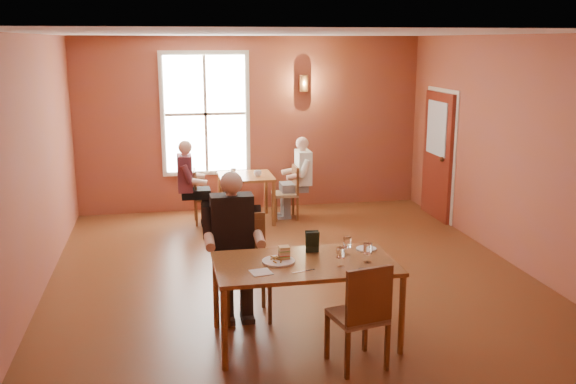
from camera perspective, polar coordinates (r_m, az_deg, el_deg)
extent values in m
cube|color=brown|center=(8.23, 0.27, -7.45)|extent=(6.00, 7.00, 0.01)
cube|color=brown|center=(11.24, -3.24, 6.04)|extent=(6.00, 0.04, 3.00)
cube|color=brown|center=(4.55, 9.01, -5.02)|extent=(6.00, 0.04, 3.00)
cube|color=brown|center=(7.82, -21.82, 1.91)|extent=(0.04, 7.00, 3.00)
cube|color=brown|center=(8.91, 19.59, 3.38)|extent=(0.04, 7.00, 3.00)
cube|color=white|center=(7.70, 0.29, 13.92)|extent=(6.00, 7.00, 0.04)
cube|color=white|center=(11.09, -7.35, 6.89)|extent=(1.36, 0.10, 1.96)
cube|color=maroon|center=(10.97, 13.10, 3.16)|extent=(0.12, 1.04, 2.10)
cylinder|color=brown|center=(11.24, 1.40, 9.64)|extent=(0.16, 0.16, 0.28)
cylinder|color=silver|center=(6.24, -0.85, -6.09)|extent=(0.38, 0.38, 0.04)
cube|color=tan|center=(6.28, -0.35, -5.57)|extent=(0.10, 0.10, 0.12)
cube|color=black|center=(6.51, 2.17, -4.43)|extent=(0.14, 0.08, 0.23)
cube|color=silver|center=(6.02, 1.39, -7.05)|extent=(0.23, 0.07, 0.00)
cube|color=white|center=(5.99, -2.42, -7.14)|extent=(0.21, 0.21, 0.01)
cylinder|color=silver|center=(6.66, 6.97, -5.04)|extent=(0.22, 0.22, 0.02)
cube|color=black|center=(6.09, 7.02, -6.83)|extent=(0.15, 0.05, 0.02)
imported|color=white|center=(10.40, -2.71, 1.65)|extent=(0.14, 0.14, 0.10)
imported|color=silver|center=(10.64, -4.88, 1.86)|extent=(0.12, 0.12, 0.09)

